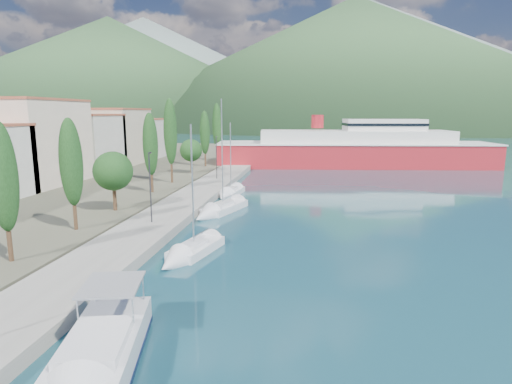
# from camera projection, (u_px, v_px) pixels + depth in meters

# --- Properties ---
(ground) EXTENTS (1400.00, 1400.00, 0.00)m
(ground) POSITION_uv_depth(u_px,v_px,m) (299.00, 144.00, 140.33)
(ground) COLOR #194552
(quay) EXTENTS (5.00, 88.00, 0.80)m
(quay) POSITION_uv_depth(u_px,v_px,m) (193.00, 198.00, 49.83)
(quay) COLOR gray
(quay) RESTS_ON ground
(hills_far) EXTENTS (1480.00, 900.00, 180.00)m
(hills_far) POSITION_uv_depth(u_px,v_px,m) (412.00, 64.00, 594.13)
(hills_far) COLOR slate
(hills_far) RESTS_ON ground
(hills_near) EXTENTS (1010.00, 520.00, 115.00)m
(hills_near) POSITION_uv_depth(u_px,v_px,m) (426.00, 66.00, 364.62)
(hills_near) COLOR #325730
(hills_near) RESTS_ON ground
(town_buildings) EXTENTS (9.20, 69.20, 11.30)m
(town_buildings) POSITION_uv_depth(u_px,v_px,m) (60.00, 145.00, 62.53)
(town_buildings) COLOR beige
(town_buildings) RESTS_ON land_strip
(tree_row) EXTENTS (3.80, 62.06, 11.38)m
(tree_row) POSITION_uv_depth(u_px,v_px,m) (163.00, 146.00, 55.11)
(tree_row) COLOR #47301E
(tree_row) RESTS_ON land_strip
(lamp_posts) EXTENTS (0.15, 46.23, 6.06)m
(lamp_posts) POSITION_uv_depth(u_px,v_px,m) (157.00, 182.00, 38.16)
(lamp_posts) COLOR #2D2D33
(lamp_posts) RESTS_ON quay
(motor_cruiser) EXTENTS (4.84, 10.06, 3.57)m
(motor_cruiser) POSITION_uv_depth(u_px,v_px,m) (92.00, 378.00, 15.65)
(motor_cruiser) COLOR #0A0E34
(motor_cruiser) RESTS_ON ground
(sailboat_near) EXTENTS (3.78, 7.40, 10.20)m
(sailboat_near) POSITION_uv_depth(u_px,v_px,m) (184.00, 256.00, 29.91)
(sailboat_near) COLOR silver
(sailboat_near) RESTS_ON ground
(sailboat_mid) EXTENTS (4.82, 8.91, 12.43)m
(sailboat_mid) POSITION_uv_depth(u_px,v_px,m) (215.00, 212.00, 43.06)
(sailboat_mid) COLOR silver
(sailboat_mid) RESTS_ON ground
(sailboat_far) EXTENTS (2.88, 6.86, 9.80)m
(sailboat_far) POSITION_uv_depth(u_px,v_px,m) (228.00, 194.00, 52.50)
(sailboat_far) COLOR silver
(sailboat_far) RESTS_ON ground
(ferry) EXTENTS (52.82, 16.21, 10.32)m
(ferry) POSITION_uv_depth(u_px,v_px,m) (355.00, 150.00, 81.79)
(ferry) COLOR #AA1D25
(ferry) RESTS_ON ground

